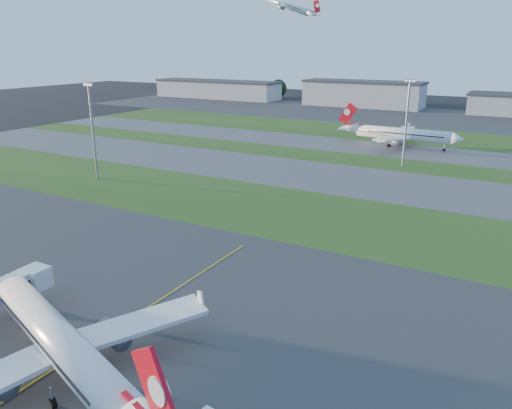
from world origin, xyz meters
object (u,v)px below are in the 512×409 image
Objects in this scene: airliner_parked at (63,346)px; light_mast_west at (92,125)px; light_mast_centre at (407,118)px; airliner_taxiing at (402,134)px.

light_mast_west is at bearing 153.03° from airliner_parked.
airliner_taxiing is at bearing 104.63° from light_mast_centre.
light_mast_west is (-61.98, -86.72, 10.20)m from airliner_taxiing.
light_mast_west and light_mast_centre have the same top height.
airliner_parked is 1.49× the size of light_mast_west.
light_mast_centre is at bearing 105.50° from airliner_parked.
airliner_parked is 121.42m from light_mast_centre.
light_mast_centre is (70.00, 56.00, 0.00)m from light_mast_west.
light_mast_centre reaches higher than airliner_parked.
airliner_taxiing is 107.08m from light_mast_west.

